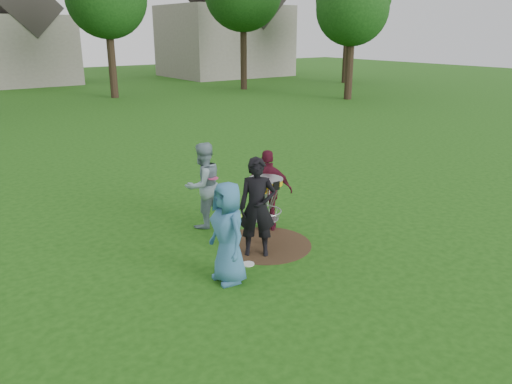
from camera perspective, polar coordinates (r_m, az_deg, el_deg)
ground at (r=9.75m, az=1.05°, el=-6.03°), size 100.00×100.00×0.00m
dirt_patch at (r=9.75m, az=1.05°, el=-6.01°), size 1.80×1.80×0.01m
player_blue at (r=8.10m, az=-3.21°, el=-4.67°), size 0.60×0.87×1.71m
player_black at (r=9.02m, az=0.15°, el=-1.77°), size 0.80×0.77×1.84m
player_grey at (r=10.42m, az=-6.05°, el=0.77°), size 0.98×0.82×1.81m
player_maroon at (r=10.19m, az=1.39°, el=0.15°), size 1.03×0.96×1.70m
disc_on_grass at (r=8.97m, az=-0.90°, el=-8.23°), size 0.22×0.22×0.02m
disc_golf_basket at (r=9.38m, az=1.09°, el=-0.35°), size 0.66×0.67×1.38m
held_discs at (r=9.36m, az=-1.34°, el=0.02°), size 1.68×2.15×0.11m
house_row at (r=41.40m, az=-23.28°, el=16.91°), size 44.50×10.65×11.62m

